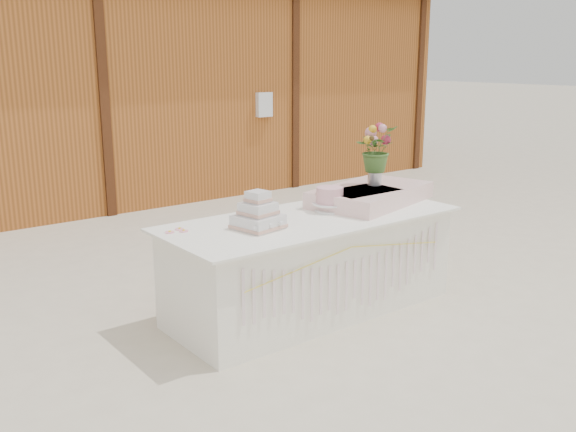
% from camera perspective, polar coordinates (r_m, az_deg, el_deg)
% --- Properties ---
extents(ground, '(80.00, 80.00, 0.00)m').
position_cam_1_polar(ground, '(5.22, 2.04, -8.33)').
color(ground, beige).
rests_on(ground, ground).
extents(barn, '(12.60, 4.60, 3.30)m').
position_cam_1_polar(barn, '(10.18, -20.52, 11.43)').
color(barn, '#A35822').
rests_on(barn, ground).
extents(cake_table, '(2.40, 1.00, 0.77)m').
position_cam_1_polar(cake_table, '(5.08, 2.11, -4.30)').
color(cake_table, white).
rests_on(cake_table, ground).
extents(wedding_cake, '(0.36, 0.36, 0.28)m').
position_cam_1_polar(wedding_cake, '(4.63, -2.67, -0.00)').
color(wedding_cake, silver).
rests_on(wedding_cake, cake_table).
extents(pink_cake_stand, '(0.28, 0.28, 0.20)m').
position_cam_1_polar(pink_cake_stand, '(5.14, 3.72, 1.61)').
color(pink_cake_stand, white).
rests_on(pink_cake_stand, cake_table).
extents(satin_runner, '(1.21, 0.88, 0.14)m').
position_cam_1_polar(satin_runner, '(5.50, 7.37, 1.88)').
color(satin_runner, '#FFCDCD').
rests_on(satin_runner, cake_table).
extents(flower_vase, '(0.12, 0.12, 0.16)m').
position_cam_1_polar(flower_vase, '(5.55, 7.71, 3.59)').
color(flower_vase, silver).
rests_on(flower_vase, satin_runner).
extents(bouquet, '(0.43, 0.40, 0.39)m').
position_cam_1_polar(bouquet, '(5.51, 7.81, 6.41)').
color(bouquet, '#406729').
rests_on(bouquet, flower_vase).
extents(loose_flowers, '(0.17, 0.34, 0.02)m').
position_cam_1_polar(loose_flowers, '(4.53, -9.18, -1.60)').
color(loose_flowers, pink).
rests_on(loose_flowers, cake_table).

